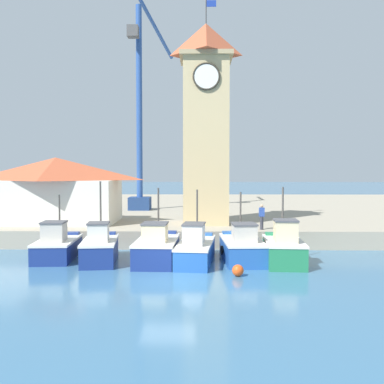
# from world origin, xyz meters

# --- Properties ---
(ground_plane) EXTENTS (300.00, 300.00, 0.00)m
(ground_plane) POSITION_xyz_m (0.00, 0.00, 0.00)
(ground_plane) COLOR #386689
(quay_wharf) EXTENTS (120.00, 40.00, 1.15)m
(quay_wharf) POSITION_xyz_m (0.00, 27.52, 0.57)
(quay_wharf) COLOR #9E937F
(quay_wharf) RESTS_ON ground
(fishing_boat_far_left) EXTENTS (2.29, 4.46, 3.56)m
(fishing_boat_far_left) POSITION_xyz_m (-6.51, 4.64, 0.73)
(fishing_boat_far_left) COLOR navy
(fishing_boat_far_left) RESTS_ON ground
(fishing_boat_left_outer) EXTENTS (2.26, 4.41, 4.35)m
(fishing_boat_left_outer) POSITION_xyz_m (-3.95, 3.86, 0.78)
(fishing_boat_left_outer) COLOR navy
(fishing_boat_left_outer) RESTS_ON ground
(fishing_boat_left_inner) EXTENTS (2.30, 4.87, 3.99)m
(fishing_boat_left_inner) POSITION_xyz_m (-0.86, 3.85, 0.78)
(fishing_boat_left_inner) COLOR navy
(fishing_boat_left_inner) RESTS_ON ground
(fishing_boat_mid_left) EXTENTS (2.29, 5.41, 3.89)m
(fishing_boat_mid_left) POSITION_xyz_m (1.22, 3.86, 0.74)
(fishing_boat_mid_left) COLOR #2356A8
(fishing_boat_mid_left) RESTS_ON ground
(fishing_boat_center) EXTENTS (2.31, 4.77, 3.74)m
(fishing_boat_center) POSITION_xyz_m (3.76, 4.27, 0.75)
(fishing_boat_center) COLOR #2356A8
(fishing_boat_center) RESTS_ON ground
(fishing_boat_mid_right) EXTENTS (2.18, 4.28, 4.06)m
(fishing_boat_mid_right) POSITION_xyz_m (5.90, 3.55, 0.82)
(fishing_boat_mid_right) COLOR #237A4C
(fishing_boat_mid_right) RESTS_ON ground
(clock_tower) EXTENTS (3.61, 3.61, 15.58)m
(clock_tower) POSITION_xyz_m (1.89, 11.63, 8.49)
(clock_tower) COLOR tan
(clock_tower) RESTS_ON quay_wharf
(warehouse_left) EXTENTS (9.08, 5.59, 4.70)m
(warehouse_left) POSITION_xyz_m (-8.94, 12.14, 3.56)
(warehouse_left) COLOR silver
(warehouse_left) RESTS_ON quay_wharf
(port_crane_near) EXTENTS (3.69, 10.70, 19.95)m
(port_crane_near) POSITION_xyz_m (-4.10, 22.49, 8.94)
(port_crane_near) COLOR navy
(port_crane_near) RESTS_ON quay_wharf
(mooring_buoy) EXTENTS (0.55, 0.55, 0.55)m
(mooring_buoy) POSITION_xyz_m (3.23, 0.74, 0.28)
(mooring_buoy) COLOR #E54C19
(mooring_buoy) RESTS_ON ground
(dock_worker_near_tower) EXTENTS (0.34, 0.22, 1.62)m
(dock_worker_near_tower) POSITION_xyz_m (5.41, 8.46, 2.00)
(dock_worker_near_tower) COLOR #33333D
(dock_worker_near_tower) RESTS_ON quay_wharf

